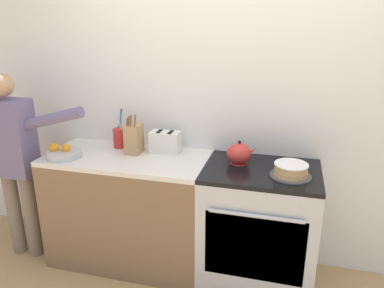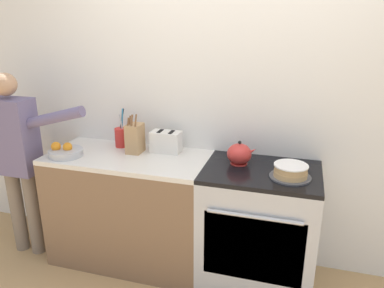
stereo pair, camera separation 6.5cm
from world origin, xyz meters
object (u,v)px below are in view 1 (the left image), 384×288
layer_cake (291,171)px  stove_range (258,226)px  knife_block (134,139)px  person_baker (14,153)px  tea_kettle (239,154)px  utensil_crock (120,137)px  fruit_bowl (63,153)px  toaster (165,142)px

layer_cake → stove_range: bearing=159.1°
knife_block → person_baker: (-0.90, -0.24, -0.12)m
tea_kettle → knife_block: 0.81m
layer_cake → person_baker: size_ratio=0.18×
knife_block → utensil_crock: 0.19m
utensil_crock → fruit_bowl: size_ratio=1.24×
stove_range → person_baker: bearing=-175.3°
utensil_crock → person_baker: person_baker is taller
stove_range → layer_cake: layer_cake is taller
utensil_crock → toaster: size_ratio=1.28×
knife_block → utensil_crock: size_ratio=0.99×
utensil_crock → fruit_bowl: utensil_crock is taller
tea_kettle → knife_block: (-0.81, 0.01, 0.04)m
tea_kettle → toaster: 0.59m
toaster → layer_cake: bearing=-14.2°
person_baker → layer_cake: bearing=-4.2°
stove_range → knife_block: 1.13m
utensil_crock → fruit_bowl: (-0.31, -0.31, -0.05)m
toaster → tea_kettle: bearing=-8.8°
stove_range → toaster: 0.93m
tea_kettle → fruit_bowl: bearing=-170.7°
layer_cake → utensil_crock: bearing=169.3°
knife_block → toaster: size_ratio=1.28×
tea_kettle → utensil_crock: bearing=174.0°
layer_cake → tea_kettle: (-0.36, 0.15, 0.03)m
person_baker → toaster: bearing=9.4°
person_baker → fruit_bowl: bearing=-4.0°
stove_range → knife_block: (-0.97, 0.09, 0.56)m
person_baker → stove_range: bearing=-1.8°
stove_range → utensil_crock: utensil_crock is taller
tea_kettle → person_baker: person_baker is taller
layer_cake → tea_kettle: bearing=157.6°
tea_kettle → layer_cake: bearing=-22.4°
utensil_crock → person_baker: (-0.73, -0.33, -0.09)m
stove_range → tea_kettle: bearing=156.0°
layer_cake → tea_kettle: 0.39m
layer_cake → person_baker: (-2.06, -0.08, -0.05)m
fruit_bowl → utensil_crock: bearing=45.3°
toaster → person_baker: size_ratio=0.16×
toaster → person_baker: bearing=-164.1°
utensil_crock → person_baker: bearing=-155.8°
toaster → utensil_crock: bearing=178.2°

